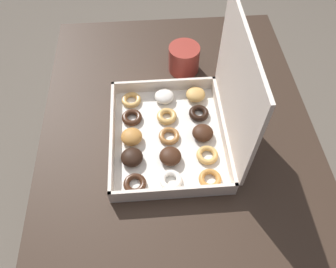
# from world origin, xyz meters

# --- Properties ---
(ground_plane) EXTENTS (8.00, 8.00, 0.00)m
(ground_plane) POSITION_xyz_m (0.00, 0.00, 0.00)
(ground_plane) COLOR #6B6054
(dining_table) EXTENTS (1.09, 0.72, 0.76)m
(dining_table) POSITION_xyz_m (0.00, 0.00, 0.64)
(dining_table) COLOR #38281E
(dining_table) RESTS_ON ground_plane
(donut_box) EXTENTS (0.34, 0.30, 0.32)m
(donut_box) POSITION_xyz_m (-0.04, 0.01, 0.83)
(donut_box) COLOR silver
(donut_box) RESTS_ON dining_table
(coffee_mug) EXTENTS (0.09, 0.09, 0.08)m
(coffee_mug) POSITION_xyz_m (-0.30, 0.04, 0.81)
(coffee_mug) COLOR #A3382D
(coffee_mug) RESTS_ON dining_table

